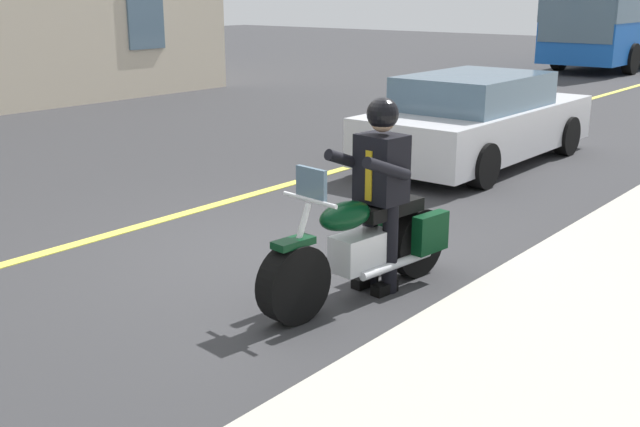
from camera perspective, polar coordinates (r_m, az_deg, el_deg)
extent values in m
plane|color=#333335|center=(7.84, -2.79, -3.32)|extent=(80.00, 80.00, 0.00)
cube|color=#E5DB4C|center=(9.24, -12.07, -0.60)|extent=(60.00, 0.16, 0.01)
cylinder|color=black|center=(6.26, -1.95, -5.21)|extent=(0.68, 0.27, 0.66)
cylinder|color=black|center=(7.33, 7.01, -2.09)|extent=(0.68, 0.27, 0.66)
cube|color=silver|center=(6.76, 3.05, -2.77)|extent=(0.59, 0.34, 0.32)
ellipsoid|color=black|center=(6.51, 1.90, -0.17)|extent=(0.59, 0.34, 0.24)
cube|color=black|center=(6.92, 5.05, 0.41)|extent=(0.73, 0.36, 0.12)
cube|color=black|center=(7.12, 8.18, -1.42)|extent=(0.41, 0.16, 0.36)
cube|color=black|center=(7.38, 5.47, -0.69)|extent=(0.41, 0.16, 0.36)
cylinder|color=silver|center=(6.18, -1.84, -2.83)|extent=(0.35, 0.09, 0.76)
cylinder|color=silver|center=(6.17, -0.78, 1.02)|extent=(0.10, 0.60, 0.04)
cube|color=black|center=(6.14, -1.98, -2.17)|extent=(0.38, 0.20, 0.06)
cylinder|color=silver|center=(6.93, 5.69, -3.75)|extent=(0.90, 0.18, 0.08)
cube|color=slate|center=(6.15, -0.65, 2.13)|extent=(0.08, 0.32, 0.28)
cylinder|color=black|center=(6.87, 5.20, -2.52)|extent=(0.14, 0.14, 0.84)
cube|color=black|center=(6.95, 4.80, -5.52)|extent=(0.27, 0.14, 0.10)
cylinder|color=black|center=(7.01, 3.71, -2.08)|extent=(0.14, 0.14, 0.84)
cube|color=black|center=(7.10, 3.33, -5.02)|extent=(0.27, 0.14, 0.10)
cube|color=black|center=(6.75, 4.57, 3.35)|extent=(0.36, 0.43, 0.60)
cube|color=#B28C14|center=(6.64, 3.66, 2.80)|extent=(0.03, 0.07, 0.44)
cylinder|color=black|center=(6.47, 5.00, 3.31)|extent=(0.56, 0.16, 0.28)
cylinder|color=black|center=(6.75, 2.17, 3.91)|extent=(0.56, 0.16, 0.28)
sphere|color=tan|center=(6.67, 4.66, 6.95)|extent=(0.22, 0.22, 0.22)
sphere|color=black|center=(6.66, 4.66, 7.38)|extent=(0.28, 0.28, 0.28)
cube|color=blue|center=(30.99, 22.24, 13.45)|extent=(11.00, 2.50, 2.85)
cube|color=slate|center=(30.98, 22.30, 14.05)|extent=(11.04, 2.52, 0.90)
cube|color=slate|center=(25.79, 18.47, 13.99)|extent=(0.06, 2.40, 1.90)
cylinder|color=black|center=(27.26, 22.04, 10.56)|extent=(1.00, 0.30, 1.00)
cylinder|color=black|center=(28.07, 17.32, 11.13)|extent=(1.00, 0.30, 1.00)
cylinder|color=black|center=(34.45, 21.73, 11.52)|extent=(1.00, 0.30, 1.00)
cube|color=silver|center=(12.34, 11.67, 6.21)|extent=(4.60, 1.80, 0.70)
cube|color=slate|center=(12.09, 11.37, 8.66)|extent=(2.40, 1.60, 0.60)
cylinder|color=black|center=(14.04, 11.33, 6.45)|extent=(0.64, 0.22, 0.64)
cylinder|color=black|center=(13.34, 17.79, 5.49)|extent=(0.64, 0.22, 0.64)
cylinder|color=black|center=(11.59, 4.51, 4.71)|extent=(0.64, 0.22, 0.64)
cylinder|color=black|center=(10.74, 11.98, 3.48)|extent=(0.64, 0.22, 0.64)
cube|color=slate|center=(20.34, -12.78, 14.04)|extent=(1.10, 0.06, 1.60)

